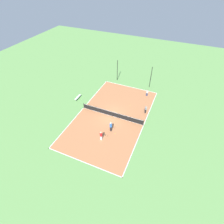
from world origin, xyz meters
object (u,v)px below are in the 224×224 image
(player_coach_red, at_px, (101,135))
(tennis_ball_near_net, at_px, (130,105))
(tennis_net, at_px, (112,114))
(player_far_white, at_px, (147,92))
(fence_post_back_right, at_px, (151,77))
(bench, at_px, (78,97))
(player_near_blue, at_px, (111,126))
(fence_post_back_left, at_px, (117,71))
(tennis_ball_right_alley, at_px, (115,133))
(player_baseline_gray, at_px, (146,109))

(player_coach_red, height_order, tennis_ball_near_net, player_coach_red)
(tennis_net, distance_m, player_coach_red, 5.34)
(player_far_white, distance_m, fence_post_back_right, 3.45)
(tennis_net, xyz_separation_m, player_far_white, (3.84, 7.93, 0.26))
(bench, height_order, player_near_blue, player_near_blue)
(fence_post_back_left, xyz_separation_m, fence_post_back_right, (7.10, 0.00, 0.00))
(tennis_net, bearing_deg, fence_post_back_right, 72.18)
(tennis_net, height_order, fence_post_back_right, fence_post_back_right)
(bench, bearing_deg, tennis_ball_right_alley, -118.19)
(bench, distance_m, player_baseline_gray, 12.72)
(tennis_net, height_order, bench, tennis_net)
(player_far_white, bearing_deg, player_coach_red, -72.35)
(player_near_blue, relative_size, fence_post_back_left, 0.40)
(fence_post_back_right, bearing_deg, tennis_ball_right_alley, -96.13)
(fence_post_back_right, bearing_deg, fence_post_back_left, 180.00)
(player_far_white, height_order, player_near_blue, player_near_blue)
(tennis_ball_right_alley, bearing_deg, player_baseline_gray, 65.47)
(bench, xyz_separation_m, tennis_ball_right_alley, (9.76, -5.23, -0.33))
(tennis_net, height_order, player_far_white, player_far_white)
(player_far_white, distance_m, tennis_ball_near_net, 4.52)
(tennis_ball_near_net, height_order, tennis_ball_right_alley, same)
(player_near_blue, xyz_separation_m, tennis_ball_near_net, (0.69, 7.08, -1.02))
(tennis_ball_right_alley, relative_size, fence_post_back_left, 0.02)
(player_baseline_gray, bearing_deg, bench, -79.03)
(fence_post_back_left, bearing_deg, fence_post_back_right, 0.00)
(bench, height_order, player_coach_red, player_coach_red)
(player_baseline_gray, height_order, fence_post_back_right, fence_post_back_right)
(player_far_white, bearing_deg, tennis_net, -84.40)
(tennis_net, relative_size, tennis_ball_right_alley, 159.16)
(fence_post_back_right, bearing_deg, player_near_blue, -99.55)
(player_coach_red, height_order, player_far_white, player_coach_red)
(player_far_white, bearing_deg, player_near_blue, -72.16)
(tennis_net, bearing_deg, player_far_white, 64.15)
(player_far_white, xyz_separation_m, player_near_blue, (-2.68, -11.07, 0.28))
(player_coach_red, relative_size, player_far_white, 1.21)
(tennis_net, distance_m, player_near_blue, 3.39)
(player_coach_red, xyz_separation_m, player_far_white, (3.25, 13.22, -0.19))
(player_coach_red, relative_size, tennis_ball_right_alley, 24.65)
(player_far_white, bearing_deg, fence_post_back_right, 126.83)
(bench, relative_size, player_far_white, 1.27)
(player_baseline_gray, bearing_deg, tennis_ball_near_net, -101.98)
(player_baseline_gray, relative_size, player_near_blue, 0.86)
(bench, relative_size, player_near_blue, 0.97)
(tennis_ball_near_net, bearing_deg, player_coach_red, -97.78)
(tennis_net, distance_m, fence_post_back_right, 11.73)
(tennis_net, relative_size, player_near_blue, 5.97)
(player_coach_red, height_order, fence_post_back_right, fence_post_back_right)
(player_far_white, relative_size, fence_post_back_left, 0.31)
(player_coach_red, distance_m, player_baseline_gray, 9.31)
(fence_post_back_right, bearing_deg, player_far_white, -84.62)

